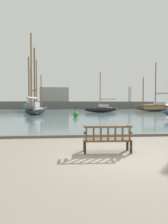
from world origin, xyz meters
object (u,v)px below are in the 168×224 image
object	(u,v)px
channel_buoy	(76,114)
sailboat_nearest_starboard	(101,109)
park_bench	(107,139)
sailboat_mid_starboard	(32,105)
sailboat_outer_starboard	(36,109)
sailboat_far_port	(157,107)

from	to	relation	value
channel_buoy	sailboat_nearest_starboard	bearing A→B (deg)	67.13
park_bench	sailboat_mid_starboard	world-z (taller)	sailboat_mid_starboard
park_bench	sailboat_outer_starboard	bearing A→B (deg)	103.69
sailboat_nearest_starboard	sailboat_outer_starboard	xyz separation A→B (m)	(-10.95, -7.44, 0.17)
sailboat_far_port	sailboat_nearest_starboard	world-z (taller)	sailboat_far_port
sailboat_outer_starboard	channel_buoy	distance (m)	7.84
sailboat_mid_starboard	sailboat_nearest_starboard	bearing A→B (deg)	-17.11
park_bench	sailboat_far_port	size ratio (longest dim) A/B	0.16
sailboat_far_port	park_bench	bearing A→B (deg)	-117.86
sailboat_nearest_starboard	sailboat_outer_starboard	world-z (taller)	sailboat_outer_starboard
sailboat_far_port	sailboat_mid_starboard	bearing A→B (deg)	-179.86
sailboat_far_port	sailboat_mid_starboard	size ratio (longest dim) A/B	0.66
sailboat_outer_starboard	sailboat_mid_starboard	distance (m)	11.83
park_bench	sailboat_nearest_starboard	bearing A→B (deg)	79.93
sailboat_far_port	channel_buoy	size ratio (longest dim) A/B	7.64
sailboat_outer_starboard	sailboat_mid_starboard	bearing A→B (deg)	101.95
sailboat_nearest_starboard	sailboat_outer_starboard	bearing A→B (deg)	-145.82
sailboat_nearest_starboard	sailboat_mid_starboard	xyz separation A→B (m)	(-13.40, 4.12, 0.68)
sailboat_mid_starboard	channel_buoy	xyz separation A→B (m)	(7.88, -17.19, -0.99)
park_bench	sailboat_outer_starboard	xyz separation A→B (m)	(-5.57, 22.87, 0.42)
sailboat_far_port	sailboat_nearest_starboard	distance (m)	13.52
sailboat_far_port	sailboat_mid_starboard	xyz separation A→B (m)	(-26.25, -0.07, 0.34)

